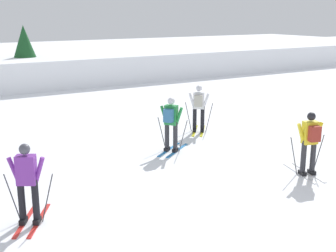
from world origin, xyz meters
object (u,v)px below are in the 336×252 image
skier_yellow (310,141)px  conifer_far_right (25,51)px  skier_purple (27,182)px  skier_green (171,122)px  skier_white (199,106)px

skier_yellow → conifer_far_right: size_ratio=0.49×
skier_purple → skier_green: (5.03, 2.69, 0.04)m
skier_yellow → conifer_far_right: conifer_far_right is taller
skier_yellow → skier_purple: same height
conifer_far_right → skier_purple: bearing=-104.2°
skier_green → conifer_far_right: conifer_far_right is taller
skier_yellow → skier_purple: size_ratio=1.00×
skier_green → skier_white: bearing=35.5°
skier_purple → skier_green: bearing=28.1°
skier_yellow → conifer_far_right: bearing=96.9°
skier_purple → conifer_far_right: size_ratio=0.49×
skier_yellow → skier_white: same height
skier_purple → skier_green: same height
skier_purple → skier_white: (7.11, 4.17, 0.04)m
conifer_far_right → skier_green: bearing=-88.8°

